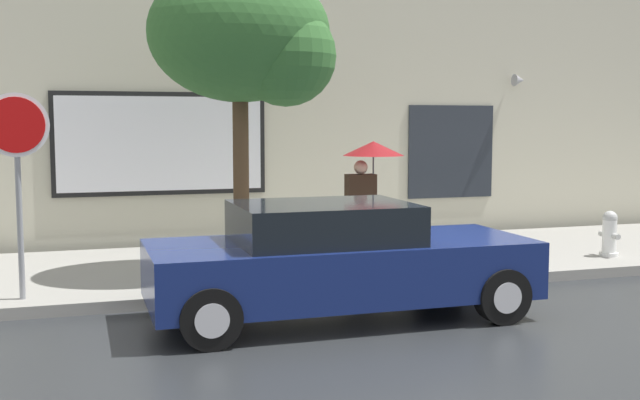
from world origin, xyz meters
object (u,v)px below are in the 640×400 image
Objects in this scene: parked_car at (337,261)px; pedestrian_with_umbrella at (369,167)px; fire_hydrant at (609,234)px; stop_sign at (17,154)px; street_tree at (249,39)px.

parked_car is 2.41× the size of pedestrian_with_umbrella.
stop_sign is at bearing -177.22° from fire_hydrant.
street_tree is (-0.51, 2.34, 2.75)m from parked_car.
street_tree is 1.75× the size of stop_sign.
parked_car is at bearing -22.32° from stop_sign.
street_tree is (-1.93, -0.35, 1.83)m from pedestrian_with_umbrella.
pedestrian_with_umbrella is (-3.78, 0.82, 1.09)m from fire_hydrant.
parked_car reaches higher than fire_hydrant.
street_tree is at bearing 175.24° from fire_hydrant.
pedestrian_with_umbrella is at bearing 167.72° from fire_hydrant.
parked_car is at bearing -117.94° from pedestrian_with_umbrella.
stop_sign is at bearing -163.36° from street_tree.
street_tree is (-5.71, 0.48, 2.92)m from fire_hydrant.
street_tree is at bearing 102.24° from parked_car.
parked_car is 6.08× the size of fire_hydrant.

